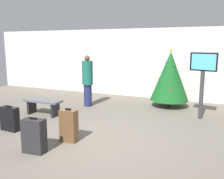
{
  "coord_description": "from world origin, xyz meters",
  "views": [
    {
      "loc": [
        2.44,
        -4.82,
        2.18
      ],
      "look_at": [
        -0.36,
        1.53,
        0.9
      ],
      "focal_mm": 39.43,
      "sensor_mm": 36.0,
      "label": 1
    }
  ],
  "objects_px": {
    "suitcase_4": "(10,119)",
    "flight_info_kiosk": "(203,74)",
    "traveller_0": "(88,80)",
    "suitcase_2": "(69,126)",
    "holiday_tree": "(170,76)",
    "waiting_bench": "(43,104)",
    "suitcase_0": "(34,136)"
  },
  "relations": [
    {
      "from": "flight_info_kiosk",
      "to": "suitcase_2",
      "type": "height_order",
      "value": "flight_info_kiosk"
    },
    {
      "from": "waiting_bench",
      "to": "suitcase_4",
      "type": "relative_size",
      "value": 1.86
    },
    {
      "from": "suitcase_0",
      "to": "suitcase_4",
      "type": "relative_size",
      "value": 1.13
    },
    {
      "from": "waiting_bench",
      "to": "traveller_0",
      "type": "bearing_deg",
      "value": 64.95
    },
    {
      "from": "waiting_bench",
      "to": "flight_info_kiosk",
      "type": "bearing_deg",
      "value": 19.12
    },
    {
      "from": "traveller_0",
      "to": "suitcase_2",
      "type": "height_order",
      "value": "traveller_0"
    },
    {
      "from": "waiting_bench",
      "to": "traveller_0",
      "type": "distance_m",
      "value": 1.81
    },
    {
      "from": "traveller_0",
      "to": "suitcase_4",
      "type": "xyz_separation_m",
      "value": [
        -0.57,
        -3.03,
        -0.63
      ]
    },
    {
      "from": "traveller_0",
      "to": "suitcase_2",
      "type": "distance_m",
      "value": 3.31
    },
    {
      "from": "traveller_0",
      "to": "flight_info_kiosk",
      "type": "bearing_deg",
      "value": 0.27
    },
    {
      "from": "holiday_tree",
      "to": "suitcase_0",
      "type": "height_order",
      "value": "holiday_tree"
    },
    {
      "from": "holiday_tree",
      "to": "traveller_0",
      "type": "xyz_separation_m",
      "value": [
        -2.66,
        -1.1,
        -0.15
      ]
    },
    {
      "from": "suitcase_0",
      "to": "suitcase_2",
      "type": "bearing_deg",
      "value": 66.97
    },
    {
      "from": "suitcase_2",
      "to": "traveller_0",
      "type": "bearing_deg",
      "value": 111.75
    },
    {
      "from": "suitcase_0",
      "to": "suitcase_4",
      "type": "distance_m",
      "value": 1.65
    },
    {
      "from": "flight_info_kiosk",
      "to": "suitcase_2",
      "type": "distance_m",
      "value": 4.11
    },
    {
      "from": "flight_info_kiosk",
      "to": "suitcase_2",
      "type": "bearing_deg",
      "value": -130.32
    },
    {
      "from": "suitcase_0",
      "to": "suitcase_2",
      "type": "relative_size",
      "value": 0.96
    },
    {
      "from": "traveller_0",
      "to": "suitcase_2",
      "type": "relative_size",
      "value": 2.32
    },
    {
      "from": "traveller_0",
      "to": "waiting_bench",
      "type": "bearing_deg",
      "value": -115.05
    },
    {
      "from": "suitcase_4",
      "to": "flight_info_kiosk",
      "type": "bearing_deg",
      "value": 34.89
    },
    {
      "from": "traveller_0",
      "to": "suitcase_0",
      "type": "bearing_deg",
      "value": -76.88
    },
    {
      "from": "holiday_tree",
      "to": "suitcase_4",
      "type": "distance_m",
      "value": 5.3
    },
    {
      "from": "flight_info_kiosk",
      "to": "traveller_0",
      "type": "height_order",
      "value": "flight_info_kiosk"
    },
    {
      "from": "suitcase_2",
      "to": "suitcase_4",
      "type": "height_order",
      "value": "suitcase_2"
    },
    {
      "from": "flight_info_kiosk",
      "to": "traveller_0",
      "type": "bearing_deg",
      "value": -179.73
    },
    {
      "from": "waiting_bench",
      "to": "suitcase_0",
      "type": "height_order",
      "value": "suitcase_0"
    },
    {
      "from": "traveller_0",
      "to": "suitcase_4",
      "type": "relative_size",
      "value": 2.74
    },
    {
      "from": "holiday_tree",
      "to": "flight_info_kiosk",
      "type": "bearing_deg",
      "value": -43.58
    },
    {
      "from": "waiting_bench",
      "to": "suitcase_4",
      "type": "height_order",
      "value": "suitcase_4"
    },
    {
      "from": "holiday_tree",
      "to": "waiting_bench",
      "type": "height_order",
      "value": "holiday_tree"
    },
    {
      "from": "suitcase_0",
      "to": "holiday_tree",
      "type": "bearing_deg",
      "value": 70.02
    }
  ]
}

